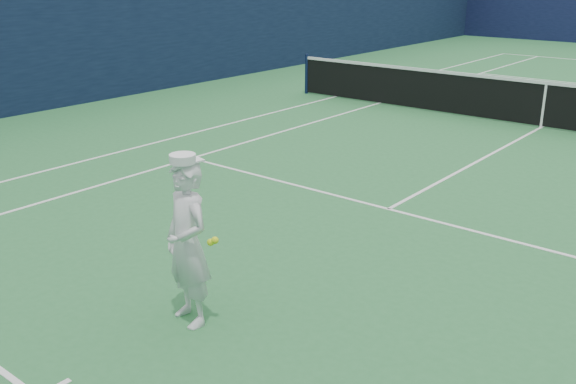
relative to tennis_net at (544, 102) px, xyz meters
name	(u,v)px	position (x,y,z in m)	size (l,w,h in m)	color
ground	(541,128)	(0.00, 0.00, -0.55)	(80.00, 80.00, 0.00)	#2A6F39
court_markings	(541,128)	(0.00, 0.00, -0.55)	(11.03, 23.83, 0.01)	white
windscreen_fence	(553,33)	(0.00, 0.00, 1.45)	(20.12, 36.12, 4.00)	#0F1438
tennis_net	(544,102)	(0.00, 0.00, 0.00)	(12.88, 0.09, 1.07)	#141E4C
tennis_player	(187,243)	(0.07, -10.27, 0.27)	(0.74, 0.60, 1.69)	white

